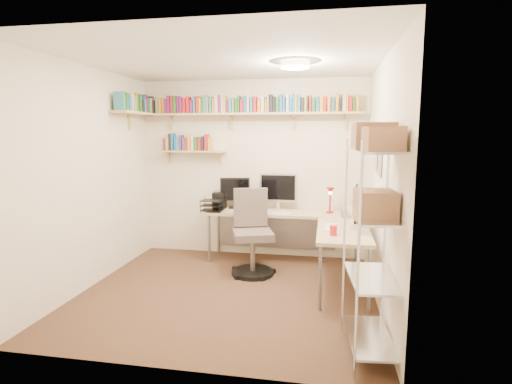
# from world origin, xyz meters

# --- Properties ---
(ground) EXTENTS (3.20, 3.20, 0.00)m
(ground) POSITION_xyz_m (0.00, 0.00, 0.00)
(ground) COLOR #4C2C20
(ground) RESTS_ON ground
(room_shell) EXTENTS (3.24, 3.04, 2.52)m
(room_shell) POSITION_xyz_m (0.00, 0.00, 1.55)
(room_shell) COLOR #F1E4C4
(room_shell) RESTS_ON ground
(wall_shelves) EXTENTS (3.12, 1.09, 0.80)m
(wall_shelves) POSITION_xyz_m (-0.43, 1.30, 2.03)
(wall_shelves) COLOR #D7C179
(wall_shelves) RESTS_ON ground
(corner_desk) EXTENTS (2.15, 1.82, 1.21)m
(corner_desk) POSITION_xyz_m (0.48, 0.98, 0.69)
(corner_desk) COLOR #D3B189
(corner_desk) RESTS_ON ground
(office_chair) EXTENTS (0.59, 0.60, 1.06)m
(office_chair) POSITION_xyz_m (0.15, 0.68, 0.45)
(office_chair) COLOR black
(office_chair) RESTS_ON ground
(wire_rack) EXTENTS (0.42, 0.77, 1.83)m
(wire_rack) POSITION_xyz_m (1.42, -1.00, 1.34)
(wire_rack) COLOR silver
(wire_rack) RESTS_ON ground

